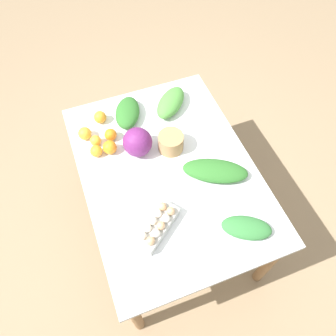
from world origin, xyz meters
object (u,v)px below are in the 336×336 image
at_px(greens_bunch_chard, 128,113).
at_px(orange_0, 96,141).
at_px(orange_4, 110,147).
at_px(greens_bunch_scallion, 246,228).
at_px(orange_1, 85,133).
at_px(orange_2, 111,135).
at_px(greens_bunch_kale, 171,103).
at_px(egg_carton, 157,225).
at_px(orange_3, 100,117).
at_px(paper_bag, 171,142).
at_px(orange_5, 96,151).
at_px(greens_bunch_dandelion, 215,171).
at_px(cabbage_purple, 138,142).

xyz_separation_m(greens_bunch_chard, orange_0, (0.14, -0.24, -0.01)).
bearing_deg(orange_4, greens_bunch_scallion, 35.30).
distance_m(greens_bunch_chard, orange_1, 0.29).
distance_m(greens_bunch_scallion, orange_1, 1.06).
distance_m(orange_1, orange_2, 0.15).
xyz_separation_m(greens_bunch_kale, orange_0, (0.12, -0.52, -0.02)).
xyz_separation_m(egg_carton, orange_3, (-0.80, -0.09, -0.01)).
xyz_separation_m(orange_0, orange_4, (0.08, 0.06, 0.01)).
xyz_separation_m(egg_carton, orange_4, (-0.55, -0.09, -0.00)).
bearing_deg(greens_bunch_kale, orange_4, -66.36).
height_order(paper_bag, orange_3, paper_bag).
height_order(greens_bunch_chard, orange_1, greens_bunch_chard).
distance_m(greens_bunch_scallion, orange_5, 0.93).
bearing_deg(orange_2, orange_5, -51.98).
relative_size(orange_1, orange_2, 1.06).
xyz_separation_m(greens_bunch_scallion, orange_3, (-0.96, -0.50, 0.01)).
xyz_separation_m(greens_bunch_dandelion, orange_1, (-0.51, -0.61, 0.00)).
bearing_deg(greens_bunch_dandelion, egg_carton, -65.00).
bearing_deg(orange_2, greens_bunch_chard, 131.60).
relative_size(cabbage_purple, orange_3, 2.20).
xyz_separation_m(greens_bunch_scallion, orange_4, (-0.71, -0.51, 0.01)).
bearing_deg(orange_5, paper_bag, 75.70).
bearing_deg(egg_carton, greens_bunch_scallion, -59.03).
distance_m(egg_carton, greens_bunch_chard, 0.77).
height_order(greens_bunch_dandelion, orange_4, orange_4).
bearing_deg(orange_2, greens_bunch_dandelion, 46.33).
bearing_deg(orange_3, greens_bunch_chard, 81.31).
xyz_separation_m(paper_bag, orange_4, (-0.10, -0.34, -0.01)).
bearing_deg(orange_0, cabbage_purple, 58.07).
xyz_separation_m(greens_bunch_kale, orange_3, (-0.05, -0.45, -0.01)).
height_order(egg_carton, greens_bunch_kale, same).
relative_size(egg_carton, greens_bunch_kale, 0.98).
height_order(greens_bunch_kale, greens_bunch_chard, greens_bunch_kale).
xyz_separation_m(greens_bunch_dandelion, orange_0, (-0.44, -0.57, -0.01)).
relative_size(greens_bunch_chard, orange_1, 3.33).
xyz_separation_m(greens_bunch_dandelion, orange_5, (-0.37, -0.58, -0.00)).
bearing_deg(orange_0, paper_bag, 65.55).
distance_m(greens_bunch_dandelion, orange_1, 0.80).
distance_m(egg_carton, paper_bag, 0.51).
bearing_deg(orange_3, orange_1, -51.69).
bearing_deg(orange_4, orange_0, -142.15).
relative_size(egg_carton, paper_bag, 1.88).
bearing_deg(orange_2, cabbage_purple, 40.82).
distance_m(paper_bag, orange_0, 0.44).
xyz_separation_m(greens_bunch_kale, orange_2, (0.11, -0.42, -0.01)).
relative_size(greens_bunch_chard, orange_3, 3.38).
distance_m(greens_bunch_kale, orange_5, 0.57).
bearing_deg(greens_bunch_scallion, egg_carton, -111.64).
distance_m(orange_0, orange_3, 0.18).
bearing_deg(orange_0, orange_1, -145.56).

